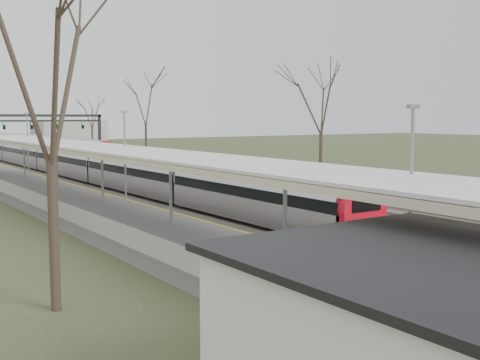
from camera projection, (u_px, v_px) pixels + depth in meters
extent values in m
cube|color=#474442|center=(112.00, 179.00, 55.39)|extent=(24.00, 160.00, 0.10)
cube|color=#4C3828|center=(46.00, 182.00, 52.03)|extent=(2.60, 160.00, 0.06)
cube|color=gray|center=(38.00, 182.00, 51.62)|extent=(0.07, 160.00, 0.12)
cube|color=gray|center=(54.00, 181.00, 52.42)|extent=(0.07, 160.00, 0.12)
cube|color=#4C3828|center=(85.00, 180.00, 53.99)|extent=(2.60, 160.00, 0.06)
cube|color=gray|center=(78.00, 179.00, 53.58)|extent=(0.07, 160.00, 0.12)
cube|color=gray|center=(93.00, 179.00, 54.38)|extent=(0.07, 160.00, 0.12)
cube|color=#4C3828|center=(122.00, 178.00, 55.94)|extent=(2.60, 160.00, 0.06)
cube|color=gray|center=(115.00, 177.00, 55.53)|extent=(0.07, 160.00, 0.12)
cube|color=gray|center=(129.00, 176.00, 56.34)|extent=(0.07, 160.00, 0.12)
cube|color=#4C3828|center=(156.00, 175.00, 57.90)|extent=(2.60, 160.00, 0.06)
cube|color=gray|center=(149.00, 175.00, 57.49)|extent=(0.07, 160.00, 0.12)
cube|color=gray|center=(162.00, 174.00, 58.29)|extent=(0.07, 160.00, 0.12)
cube|color=#4C3828|center=(188.00, 174.00, 59.86)|extent=(2.60, 160.00, 0.06)
cube|color=gray|center=(181.00, 173.00, 59.45)|extent=(0.07, 160.00, 0.12)
cube|color=gray|center=(194.00, 173.00, 60.25)|extent=(0.07, 160.00, 0.12)
cube|color=#9E9B93|center=(81.00, 205.00, 35.89)|extent=(3.50, 69.00, 1.00)
cylinder|color=slate|center=(285.00, 216.00, 19.64)|extent=(0.14, 0.14, 3.00)
cylinder|color=slate|center=(171.00, 191.00, 26.22)|extent=(0.14, 0.14, 3.00)
cylinder|color=slate|center=(102.00, 176.00, 32.80)|extent=(0.14, 0.14, 3.00)
cylinder|color=slate|center=(57.00, 166.00, 39.38)|extent=(0.14, 0.14, 3.00)
cylinder|color=slate|center=(24.00, 159.00, 45.96)|extent=(0.14, 0.14, 3.00)
cube|color=silver|center=(109.00, 148.00, 31.82)|extent=(4.10, 50.00, 0.12)
cube|color=beige|center=(109.00, 152.00, 31.83)|extent=(4.10, 50.00, 0.25)
cube|color=black|center=(100.00, 136.00, 85.62)|extent=(0.35, 0.35, 6.00)
cube|color=black|center=(25.00, 115.00, 79.59)|extent=(21.00, 0.35, 0.35)
cube|color=black|center=(25.00, 121.00, 79.66)|extent=(21.00, 0.25, 0.25)
cube|color=black|center=(4.00, 126.00, 78.03)|extent=(0.32, 0.22, 0.85)
sphere|color=#0CFF19|center=(4.00, 124.00, 77.89)|extent=(0.16, 0.16, 0.16)
cube|color=black|center=(32.00, 126.00, 79.99)|extent=(0.32, 0.22, 0.85)
sphere|color=#0CFF19|center=(32.00, 124.00, 79.85)|extent=(0.16, 0.16, 0.16)
cube|color=black|center=(58.00, 126.00, 81.95)|extent=(0.32, 0.22, 0.85)
sphere|color=#0CFF19|center=(58.00, 124.00, 81.81)|extent=(0.16, 0.16, 0.16)
cube|color=black|center=(83.00, 126.00, 83.90)|extent=(0.32, 0.22, 0.85)
sphere|color=#0CFF19|center=(83.00, 124.00, 83.76)|extent=(0.16, 0.16, 0.16)
cylinder|color=#2D231C|center=(54.00, 237.00, 17.43)|extent=(0.30, 0.30, 4.50)
cylinder|color=#2D231C|center=(321.00, 157.00, 52.29)|extent=(0.30, 0.30, 4.50)
cube|color=#A0A3AA|center=(49.00, 161.00, 62.78)|extent=(2.55, 90.00, 1.60)
cylinder|color=#A0A3AA|center=(49.00, 155.00, 62.71)|extent=(2.60, 89.70, 2.60)
cube|color=black|center=(49.00, 154.00, 62.70)|extent=(2.62, 89.40, 0.55)
cube|color=red|center=(362.00, 226.00, 25.86)|extent=(2.55, 0.50, 1.50)
cylinder|color=red|center=(361.00, 209.00, 25.83)|extent=(2.60, 0.60, 2.60)
cube|color=black|center=(366.00, 203.00, 25.57)|extent=(1.70, 0.12, 0.70)
sphere|color=white|center=(351.00, 231.00, 25.23)|extent=(0.22, 0.22, 0.22)
sphere|color=white|center=(379.00, 227.00, 26.18)|extent=(0.22, 0.22, 0.22)
cube|color=black|center=(49.00, 170.00, 62.88)|extent=(1.80, 89.00, 0.35)
cube|color=#A0A3AA|center=(33.00, 147.00, 92.91)|extent=(2.55, 60.00, 1.60)
cylinder|color=#A0A3AA|center=(32.00, 143.00, 92.84)|extent=(2.60, 59.70, 2.60)
cube|color=black|center=(32.00, 142.00, 92.83)|extent=(2.62, 59.40, 0.55)
cube|color=red|center=(105.00, 158.00, 68.32)|extent=(2.55, 0.50, 1.50)
cylinder|color=red|center=(105.00, 152.00, 68.29)|extent=(2.60, 0.60, 2.60)
cube|color=black|center=(106.00, 149.00, 68.03)|extent=(1.70, 0.12, 0.70)
sphere|color=white|center=(99.00, 159.00, 67.69)|extent=(0.22, 0.22, 0.22)
sphere|color=white|center=(113.00, 159.00, 68.64)|extent=(0.22, 0.22, 0.22)
cube|color=black|center=(33.00, 153.00, 93.00)|extent=(1.80, 59.00, 0.35)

